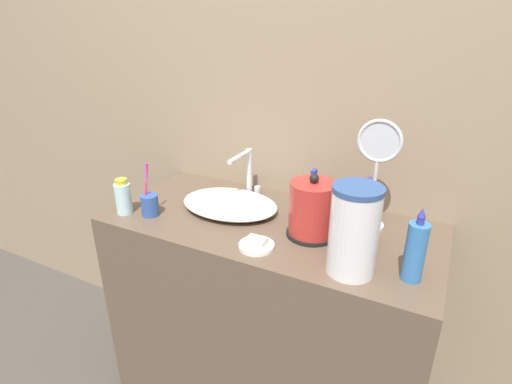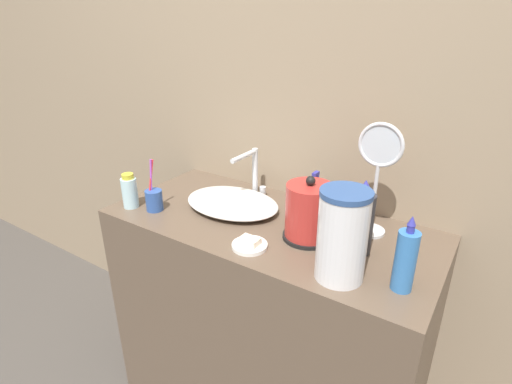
{
  "view_description": "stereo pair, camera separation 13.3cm",
  "coord_description": "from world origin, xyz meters",
  "px_view_note": "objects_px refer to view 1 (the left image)",
  "views": [
    {
      "loc": [
        0.5,
        -0.83,
        1.49
      ],
      "look_at": [
        -0.05,
        0.26,
        0.97
      ],
      "focal_mm": 28.0,
      "sensor_mm": 36.0,
      "label": 1
    },
    {
      "loc": [
        0.62,
        -0.76,
        1.49
      ],
      "look_at": [
        -0.05,
        0.26,
        0.97
      ],
      "focal_mm": 28.0,
      "sensor_mm": 36.0,
      "label": 2
    }
  ],
  "objects_px": {
    "hand_cream_bottle": "(123,197)",
    "water_pitcher": "(354,231)",
    "electric_kettle": "(312,211)",
    "toothbrush_cup": "(150,204)",
    "shampoo_bottle": "(366,217)",
    "faucet": "(248,171)",
    "vanity_mirror": "(377,165)",
    "lotion_bottle": "(313,196)",
    "mouthwash_bottle": "(415,251)"
  },
  "relations": [
    {
      "from": "electric_kettle",
      "to": "water_pitcher",
      "type": "height_order",
      "value": "water_pitcher"
    },
    {
      "from": "toothbrush_cup",
      "to": "shampoo_bottle",
      "type": "height_order",
      "value": "shampoo_bottle"
    },
    {
      "from": "electric_kettle",
      "to": "toothbrush_cup",
      "type": "bearing_deg",
      "value": -167.65
    },
    {
      "from": "hand_cream_bottle",
      "to": "electric_kettle",
      "type": "bearing_deg",
      "value": 13.06
    },
    {
      "from": "lotion_bottle",
      "to": "water_pitcher",
      "type": "height_order",
      "value": "water_pitcher"
    },
    {
      "from": "faucet",
      "to": "mouthwash_bottle",
      "type": "xyz_separation_m",
      "value": [
        0.63,
        -0.27,
        -0.02
      ]
    },
    {
      "from": "hand_cream_bottle",
      "to": "water_pitcher",
      "type": "relative_size",
      "value": 0.51
    },
    {
      "from": "electric_kettle",
      "to": "shampoo_bottle",
      "type": "relative_size",
      "value": 0.92
    },
    {
      "from": "electric_kettle",
      "to": "lotion_bottle",
      "type": "height_order",
      "value": "electric_kettle"
    },
    {
      "from": "electric_kettle",
      "to": "water_pitcher",
      "type": "xyz_separation_m",
      "value": [
        0.16,
        -0.14,
        0.04
      ]
    },
    {
      "from": "lotion_bottle",
      "to": "hand_cream_bottle",
      "type": "xyz_separation_m",
      "value": [
        -0.59,
        -0.3,
        -0.01
      ]
    },
    {
      "from": "faucet",
      "to": "shampoo_bottle",
      "type": "bearing_deg",
      "value": -18.55
    },
    {
      "from": "mouthwash_bottle",
      "to": "hand_cream_bottle",
      "type": "bearing_deg",
      "value": -177.16
    },
    {
      "from": "toothbrush_cup",
      "to": "mouthwash_bottle",
      "type": "distance_m",
      "value": 0.86
    },
    {
      "from": "vanity_mirror",
      "to": "mouthwash_bottle",
      "type": "bearing_deg",
      "value": -56.41
    },
    {
      "from": "electric_kettle",
      "to": "vanity_mirror",
      "type": "height_order",
      "value": "vanity_mirror"
    },
    {
      "from": "faucet",
      "to": "toothbrush_cup",
      "type": "height_order",
      "value": "same"
    },
    {
      "from": "electric_kettle",
      "to": "shampoo_bottle",
      "type": "distance_m",
      "value": 0.16
    },
    {
      "from": "electric_kettle",
      "to": "faucet",
      "type": "bearing_deg",
      "value": 151.61
    },
    {
      "from": "faucet",
      "to": "hand_cream_bottle",
      "type": "distance_m",
      "value": 0.46
    },
    {
      "from": "vanity_mirror",
      "to": "water_pitcher",
      "type": "distance_m",
      "value": 0.3
    },
    {
      "from": "shampoo_bottle",
      "to": "hand_cream_bottle",
      "type": "bearing_deg",
      "value": -168.72
    },
    {
      "from": "mouthwash_bottle",
      "to": "vanity_mirror",
      "type": "distance_m",
      "value": 0.32
    },
    {
      "from": "electric_kettle",
      "to": "mouthwash_bottle",
      "type": "distance_m",
      "value": 0.33
    },
    {
      "from": "electric_kettle",
      "to": "shampoo_bottle",
      "type": "bearing_deg",
      "value": 4.02
    },
    {
      "from": "shampoo_bottle",
      "to": "vanity_mirror",
      "type": "height_order",
      "value": "vanity_mirror"
    },
    {
      "from": "faucet",
      "to": "toothbrush_cup",
      "type": "xyz_separation_m",
      "value": [
        -0.23,
        -0.29,
        -0.07
      ]
    },
    {
      "from": "faucet",
      "to": "toothbrush_cup",
      "type": "bearing_deg",
      "value": -128.12
    },
    {
      "from": "faucet",
      "to": "toothbrush_cup",
      "type": "distance_m",
      "value": 0.38
    },
    {
      "from": "faucet",
      "to": "mouthwash_bottle",
      "type": "height_order",
      "value": "mouthwash_bottle"
    },
    {
      "from": "shampoo_bottle",
      "to": "vanity_mirror",
      "type": "xyz_separation_m",
      "value": [
        -0.01,
        0.13,
        0.12
      ]
    },
    {
      "from": "faucet",
      "to": "water_pitcher",
      "type": "distance_m",
      "value": 0.57
    },
    {
      "from": "lotion_bottle",
      "to": "vanity_mirror",
      "type": "distance_m",
      "value": 0.25
    },
    {
      "from": "toothbrush_cup",
      "to": "mouthwash_bottle",
      "type": "relative_size",
      "value": 0.91
    },
    {
      "from": "faucet",
      "to": "lotion_bottle",
      "type": "bearing_deg",
      "value": -4.5
    },
    {
      "from": "lotion_bottle",
      "to": "water_pitcher",
      "type": "distance_m",
      "value": 0.36
    },
    {
      "from": "vanity_mirror",
      "to": "lotion_bottle",
      "type": "bearing_deg",
      "value": 177.68
    },
    {
      "from": "lotion_bottle",
      "to": "mouthwash_bottle",
      "type": "height_order",
      "value": "mouthwash_bottle"
    },
    {
      "from": "mouthwash_bottle",
      "to": "water_pitcher",
      "type": "distance_m",
      "value": 0.16
    },
    {
      "from": "faucet",
      "to": "mouthwash_bottle",
      "type": "relative_size",
      "value": 0.9
    },
    {
      "from": "toothbrush_cup",
      "to": "lotion_bottle",
      "type": "bearing_deg",
      "value": 28.49
    },
    {
      "from": "vanity_mirror",
      "to": "water_pitcher",
      "type": "bearing_deg",
      "value": -88.03
    },
    {
      "from": "electric_kettle",
      "to": "hand_cream_bottle",
      "type": "distance_m",
      "value": 0.66
    },
    {
      "from": "toothbrush_cup",
      "to": "lotion_bottle",
      "type": "height_order",
      "value": "toothbrush_cup"
    },
    {
      "from": "toothbrush_cup",
      "to": "mouthwash_bottle",
      "type": "height_order",
      "value": "mouthwash_bottle"
    },
    {
      "from": "toothbrush_cup",
      "to": "vanity_mirror",
      "type": "relative_size",
      "value": 0.52
    },
    {
      "from": "faucet",
      "to": "vanity_mirror",
      "type": "distance_m",
      "value": 0.48
    },
    {
      "from": "faucet",
      "to": "lotion_bottle",
      "type": "height_order",
      "value": "faucet"
    },
    {
      "from": "toothbrush_cup",
      "to": "faucet",
      "type": "bearing_deg",
      "value": 51.88
    },
    {
      "from": "shampoo_bottle",
      "to": "water_pitcher",
      "type": "distance_m",
      "value": 0.15
    }
  ]
}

